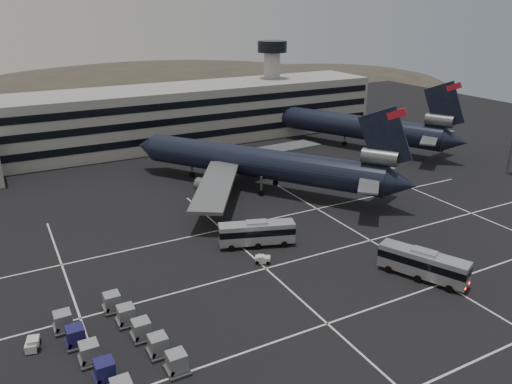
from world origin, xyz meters
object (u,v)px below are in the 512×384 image
at_px(trijet_main, 262,163).
at_px(bus_near, 423,263).
at_px(bus_far, 257,232).
at_px(uld_cluster, 116,341).
at_px(tug_a, 32,344).

height_order(trijet_main, bus_near, trijet_main).
relative_size(bus_near, bus_far, 1.01).
relative_size(bus_far, uld_cluster, 0.64).
bearing_deg(bus_far, trijet_main, -11.27).
xyz_separation_m(trijet_main, tug_a, (-43.53, -30.43, -4.65)).
distance_m(trijet_main, bus_near, 39.06).
bearing_deg(uld_cluster, tug_a, 151.76).
height_order(bus_near, bus_far, bus_near).
bearing_deg(uld_cluster, trijet_main, 43.90).
bearing_deg(bus_near, trijet_main, 69.00).
distance_m(bus_near, uld_cluster, 38.39).
height_order(trijet_main, bus_far, trijet_main).
distance_m(trijet_main, bus_far, 24.12).
distance_m(bus_near, bus_far, 23.24).
bearing_deg(bus_far, tug_a, 126.55).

